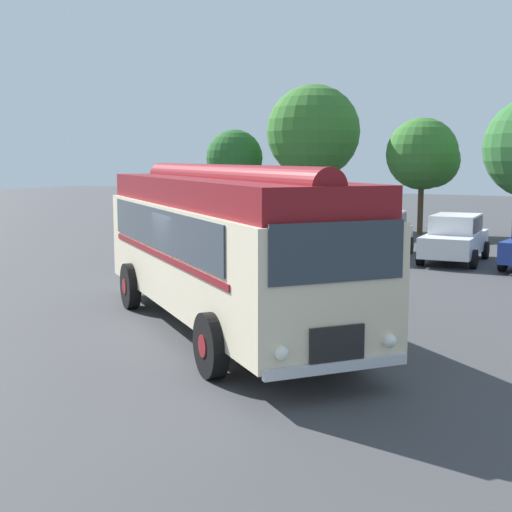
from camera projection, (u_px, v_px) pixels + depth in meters
The scene contains 9 objects.
ground_plane at pixel (210, 331), 15.02m from camera, with size 120.00×120.00×0.00m, color #3D3D3F.
vintage_bus at pixel (221, 241), 14.90m from camera, with size 9.45×8.14×3.49m.
car_near_left at pixel (303, 231), 27.21m from camera, with size 2.22×4.32×1.66m.
car_mid_left at pixel (380, 234), 26.34m from camera, with size 2.34×4.37×1.66m.
car_mid_right at pixel (455, 238), 24.98m from camera, with size 2.16×4.30×1.66m.
box_van at pixel (244, 213), 29.41m from camera, with size 2.62×5.88×2.50m.
tree_far_left at pixel (233, 159), 37.77m from camera, with size 3.00×3.00×5.14m.
tree_left_of_centre at pixel (313, 131), 36.21m from camera, with size 4.75×4.75×7.34m.
tree_centre at pixel (425, 156), 33.74m from camera, with size 3.42×3.40×5.54m.
Camera 1 is at (8.04, -12.31, 3.61)m, focal length 50.00 mm.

